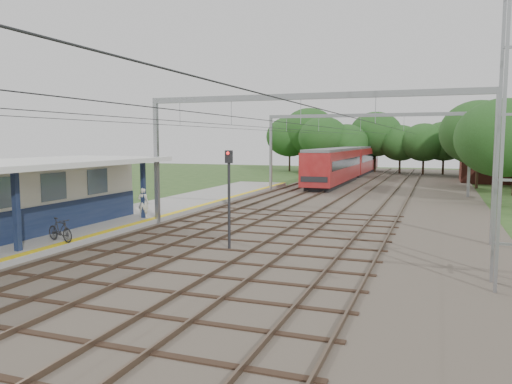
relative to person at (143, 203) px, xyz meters
The scene contains 12 objects.
ground 16.17m from the person, 68.47° to the right, with size 160.00×160.00×0.00m, color #2D4C1E.
ballast_bed 18.02m from the person, 56.53° to the left, with size 18.00×90.00×0.10m, color #473D33.
platform 2.13m from the person, 147.72° to the right, with size 5.00×52.00×0.35m, color gray.
yellow_stripe 1.47m from the person, 56.29° to the right, with size 0.45×52.00×0.01m, color yellow.
rail_tracks 16.77m from the person, 63.69° to the left, with size 11.80×88.00×0.15m.
catenary_system 14.52m from the person, 47.86° to the left, with size 17.22×88.00×7.00m.
tree_band 43.40m from the person, 76.95° to the left, with size 31.72×30.88×8.82m.
house_far 43.05m from the person, 59.36° to the left, with size 8.00×6.12×8.66m.
person is the anchor object (origin of this frame).
bicycle 7.00m from the person, 87.40° to the right, with size 0.48×1.71×1.03m, color black.
train 36.74m from the person, 81.52° to the left, with size 2.87×35.69×3.77m.
signal_post 8.77m from the person, 32.78° to the right, with size 0.32×0.29×4.29m.
Camera 1 is at (9.64, -9.00, 4.72)m, focal length 35.00 mm.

